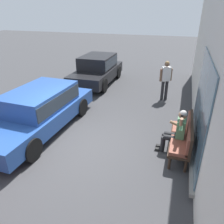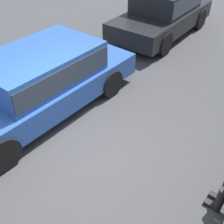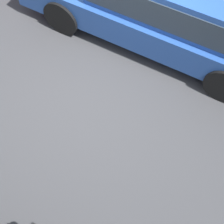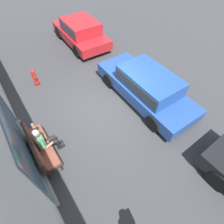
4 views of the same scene
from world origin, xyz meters
name	(u,v)px [view 2 (image 2 of 4)]	position (x,y,z in m)	size (l,w,h in m)	color
ground_plane	(87,154)	(0.00, 0.00, 0.00)	(60.00, 60.00, 0.00)	#38383A
parked_car_near	(164,10)	(-5.75, -1.74, 0.80)	(4.15, 1.89, 1.47)	black
parked_car_mid	(39,80)	(-0.44, -1.68, 0.76)	(4.73, 1.92, 1.38)	#23478E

